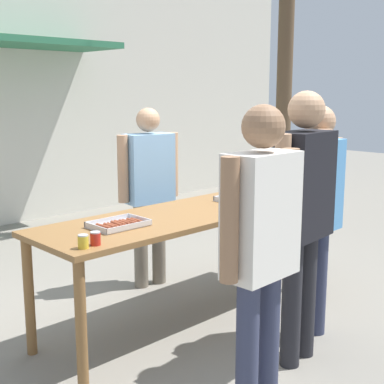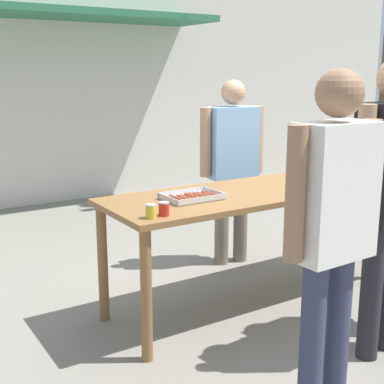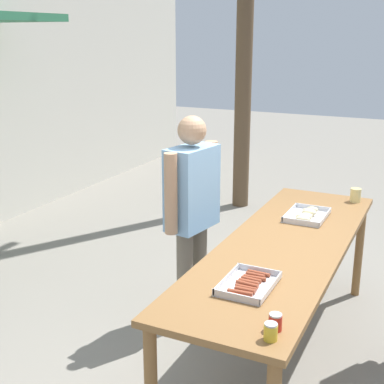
% 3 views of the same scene
% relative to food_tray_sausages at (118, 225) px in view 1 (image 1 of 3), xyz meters
% --- Properties ---
extents(ground_plane, '(24.00, 24.00, 0.00)m').
position_rel_food_tray_sausages_xyz_m(ground_plane, '(0.72, 0.00, -0.90)').
color(ground_plane, gray).
extents(serving_table, '(2.62, 0.78, 0.88)m').
position_rel_food_tray_sausages_xyz_m(serving_table, '(0.72, 0.00, -0.11)').
color(serving_table, brown).
rests_on(serving_table, ground).
extents(food_tray_sausages, '(0.38, 0.27, 0.04)m').
position_rel_food_tray_sausages_xyz_m(food_tray_sausages, '(0.00, 0.00, 0.00)').
color(food_tray_sausages, silver).
rests_on(food_tray_sausages, serving_table).
extents(food_tray_buns, '(0.39, 0.29, 0.06)m').
position_rel_food_tray_sausages_xyz_m(food_tray_buns, '(1.29, -0.00, 0.01)').
color(food_tray_buns, silver).
rests_on(food_tray_buns, serving_table).
extents(condiment_jar_mustard, '(0.06, 0.06, 0.08)m').
position_rel_food_tray_sausages_xyz_m(condiment_jar_mustard, '(-0.46, -0.27, 0.03)').
color(condiment_jar_mustard, gold).
rests_on(condiment_jar_mustard, serving_table).
extents(condiment_jar_ketchup, '(0.06, 0.06, 0.08)m').
position_rel_food_tray_sausages_xyz_m(condiment_jar_ketchup, '(-0.37, -0.27, 0.03)').
color(condiment_jar_ketchup, '#B22319').
rests_on(condiment_jar_ketchup, serving_table).
extents(beer_cup, '(0.09, 0.09, 0.11)m').
position_rel_food_tray_sausages_xyz_m(beer_cup, '(1.88, -0.26, 0.04)').
color(beer_cup, '#DBC67A').
rests_on(beer_cup, serving_table).
extents(person_server_behind_table, '(0.62, 0.30, 1.66)m').
position_rel_food_tray_sausages_xyz_m(person_server_behind_table, '(0.94, 0.80, 0.09)').
color(person_server_behind_table, '#756B5B').
rests_on(person_server_behind_table, ground).
extents(person_customer_holding_hotdog, '(0.60, 0.24, 1.75)m').
position_rel_food_tray_sausages_xyz_m(person_customer_holding_hotdog, '(0.02, -1.23, 0.15)').
color(person_customer_holding_hotdog, '#333851').
rests_on(person_customer_holding_hotdog, ground).
extents(person_customer_with_cup, '(0.59, 0.24, 1.72)m').
position_rel_food_tray_sausages_xyz_m(person_customer_with_cup, '(1.10, -0.88, 0.13)').
color(person_customer_with_cup, '#333851').
rests_on(person_customer_with_cup, ground).
extents(person_customer_waiting_in_line, '(0.63, 0.28, 1.81)m').
position_rel_food_tray_sausages_xyz_m(person_customer_waiting_in_line, '(0.74, -1.01, 0.19)').
color(person_customer_waiting_in_line, '#232328').
rests_on(person_customer_waiting_in_line, ground).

